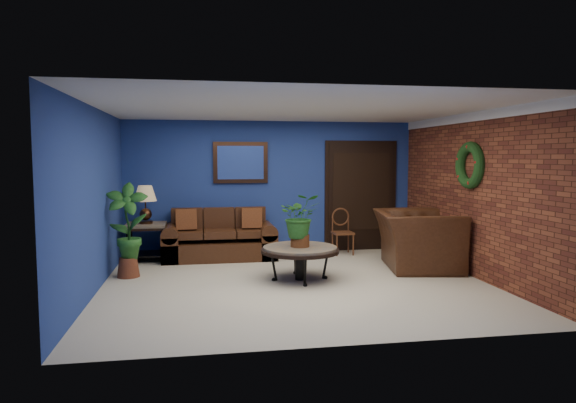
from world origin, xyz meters
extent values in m
plane|color=beige|center=(0.00, 0.00, 0.00)|extent=(5.50, 5.50, 0.00)
cube|color=navy|center=(0.00, 2.50, 1.25)|extent=(5.50, 0.04, 2.50)
cube|color=navy|center=(-2.75, 0.00, 1.25)|extent=(0.04, 5.00, 2.50)
cube|color=brown|center=(2.75, 0.00, 1.25)|extent=(0.04, 5.00, 2.50)
cube|color=silver|center=(0.00, 0.00, 2.50)|extent=(5.50, 5.00, 0.02)
cube|color=white|center=(2.72, 0.00, 2.43)|extent=(0.03, 5.00, 0.14)
cube|color=#3C2214|center=(-0.60, 2.46, 1.72)|extent=(1.02, 0.06, 0.77)
cube|color=black|center=(1.75, 2.47, 1.05)|extent=(1.44, 0.06, 2.18)
torus|color=black|center=(2.69, 0.05, 1.70)|extent=(0.16, 0.72, 0.72)
cube|color=#412312|center=(-1.02, 2.00, 0.16)|extent=(2.00, 0.87, 0.33)
cube|color=#412312|center=(-1.02, 2.31, 0.46)|extent=(1.71, 0.24, 0.82)
cube|color=#412312|center=(-1.59, 1.95, 0.47)|extent=(0.55, 0.59, 0.13)
cube|color=#412312|center=(-1.02, 1.95, 0.47)|extent=(0.55, 0.59, 0.13)
cube|color=#412312|center=(-0.45, 1.95, 0.47)|extent=(0.55, 0.59, 0.13)
cube|color=#412312|center=(-1.88, 2.00, 0.23)|extent=(0.29, 0.87, 0.46)
cube|color=#412312|center=(-0.17, 2.00, 0.23)|extent=(0.29, 0.87, 0.46)
cube|color=brown|center=(-1.60, 1.98, 0.72)|extent=(0.36, 0.11, 0.36)
cube|color=brown|center=(-0.44, 1.98, 0.72)|extent=(0.36, 0.11, 0.36)
cylinder|color=#58534D|center=(0.10, 0.21, 0.47)|extent=(1.10, 1.10, 0.05)
cylinder|color=black|center=(0.10, 0.21, 0.44)|extent=(1.16, 1.16, 0.05)
cylinder|color=black|center=(0.10, 0.21, 0.22)|extent=(0.14, 0.14, 0.45)
cube|color=#58534D|center=(-2.30, 2.05, 0.64)|extent=(0.68, 0.68, 0.05)
cube|color=black|center=(-2.30, 2.05, 0.60)|extent=(0.72, 0.72, 0.04)
cube|color=black|center=(-2.30, 2.05, 0.12)|extent=(0.61, 0.61, 0.03)
cylinder|color=black|center=(-2.59, 1.76, 0.32)|extent=(0.03, 0.03, 0.64)
cylinder|color=black|center=(-2.01, 1.76, 0.32)|extent=(0.03, 0.03, 0.64)
cylinder|color=black|center=(-2.59, 2.34, 0.32)|extent=(0.03, 0.03, 0.64)
cylinder|color=black|center=(-2.01, 2.34, 0.32)|extent=(0.03, 0.03, 0.64)
cylinder|color=#3C2214|center=(-2.30, 2.05, 0.68)|extent=(0.23, 0.23, 0.05)
sphere|color=#3C2214|center=(-2.30, 2.05, 0.80)|extent=(0.21, 0.21, 0.21)
cylinder|color=#3C2214|center=(-2.30, 2.05, 0.97)|extent=(0.02, 0.02, 0.27)
cone|color=tan|center=(-2.30, 2.05, 1.17)|extent=(0.39, 0.39, 0.27)
cube|color=brown|center=(1.28, 2.05, 0.40)|extent=(0.37, 0.37, 0.04)
torus|color=brown|center=(1.27, 2.22, 0.69)|extent=(0.35, 0.04, 0.35)
cylinder|color=brown|center=(1.12, 1.89, 0.19)|extent=(0.03, 0.03, 0.39)
cylinder|color=brown|center=(1.43, 1.90, 0.19)|extent=(0.03, 0.03, 0.39)
cylinder|color=brown|center=(1.12, 2.20, 0.19)|extent=(0.03, 0.03, 0.39)
cylinder|color=brown|center=(1.43, 2.21, 0.19)|extent=(0.03, 0.03, 0.39)
imported|color=#412312|center=(2.15, 0.68, 0.47)|extent=(1.49, 1.64, 0.94)
cylinder|color=brown|center=(0.10, 0.21, 0.59)|extent=(0.28, 0.28, 0.18)
imported|color=#1C4C18|center=(0.10, 0.21, 0.96)|extent=(0.63, 0.56, 0.66)
cylinder|color=brown|center=(2.35, 1.55, 0.10)|extent=(0.26, 0.26, 0.20)
imported|color=#1C4C18|center=(2.35, 1.55, 0.51)|extent=(0.44, 0.37, 0.73)
cylinder|color=brown|center=(-2.45, 0.83, 0.15)|extent=(0.34, 0.34, 0.30)
imported|color=#1C4C18|center=(-2.45, 0.83, 0.85)|extent=(0.64, 0.44, 1.19)
camera|label=1|loc=(-1.34, -7.17, 1.83)|focal=32.00mm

